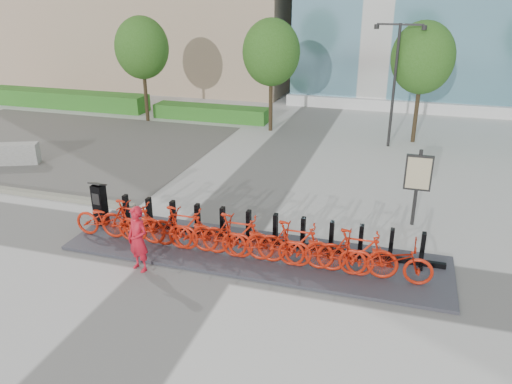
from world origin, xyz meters
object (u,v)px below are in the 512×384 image
(worker_red, at_px, (138,239))
(jersey_barrier, at_px, (10,154))
(kiosk, at_px, (100,204))
(map_sign, at_px, (418,176))
(bike_0, at_px, (108,220))

(worker_red, distance_m, jersey_barrier, 10.21)
(kiosk, xyz_separation_m, worker_red, (2.20, -1.77, 0.11))
(jersey_barrier, relative_size, map_sign, 0.93)
(jersey_barrier, bearing_deg, map_sign, -27.54)
(bike_0, bearing_deg, kiosk, 45.70)
(bike_0, distance_m, worker_red, 1.92)
(kiosk, distance_m, map_sign, 8.81)
(worker_red, bearing_deg, jersey_barrier, 166.27)
(jersey_barrier, bearing_deg, bike_0, -55.27)
(map_sign, bearing_deg, kiosk, -162.65)
(kiosk, bearing_deg, jersey_barrier, 155.55)
(kiosk, height_order, map_sign, map_sign)
(kiosk, bearing_deg, map_sign, 23.61)
(bike_0, relative_size, jersey_barrier, 0.94)
(bike_0, xyz_separation_m, kiosk, (-0.66, 0.64, 0.11))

